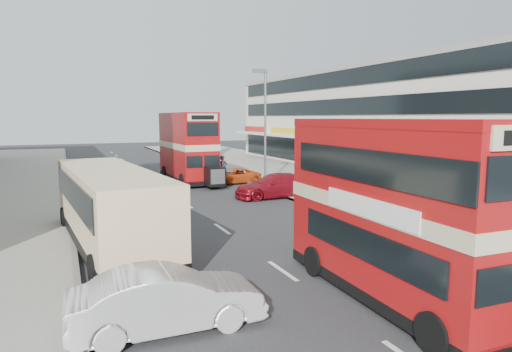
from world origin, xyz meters
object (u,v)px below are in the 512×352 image
bus_main (397,209)px  bus_second (188,147)px  street_lamp (264,119)px  car_left_front (167,300)px  cyclist (223,176)px  car_right_c (199,164)px  pedestrian_near (302,178)px  car_right_a (275,186)px  coach (110,204)px  car_right_b (233,176)px

bus_main → bus_second: bearing=-90.0°
street_lamp → bus_second: (-4.06, 5.21, -2.12)m
car_left_front → cyclist: 22.08m
bus_second → car_right_c: 7.92m
street_lamp → car_left_front: 21.86m
car_left_front → pedestrian_near: (12.38, 16.01, 0.19)m
pedestrian_near → cyclist: (-4.00, 4.41, -0.17)m
car_right_a → cyclist: (-1.44, 5.61, 0.02)m
bus_second → cyclist: size_ratio=4.18×
street_lamp → cyclist: (-2.40, 1.84, -4.03)m
car_right_a → car_right_c: 16.04m
street_lamp → car_left_front: street_lamp is taller
bus_main → coach: bus_main is taller
bus_second → car_right_c: (2.92, 7.06, -2.07)m
car_right_b → car_right_c: bearing=174.2°
coach → car_right_a: bearing=29.1°
car_right_b → car_right_a: bearing=-1.9°
street_lamp → car_left_front: size_ratio=1.83×
street_lamp → car_right_a: 5.61m
street_lamp → cyclist: size_ratio=3.68×
car_right_b → cyclist: size_ratio=1.84×
bus_main → car_right_c: size_ratio=2.45×
car_right_a → cyclist: bearing=-165.9°
bus_main → car_right_a: 15.96m
car_right_b → coach: bearing=-41.1°
coach → pedestrian_near: coach is taller
bus_second → car_right_a: bus_second is taller
coach → cyclist: 15.53m
coach → cyclist: (8.88, 12.71, -0.87)m
bus_second → car_right_b: bus_second is taller
car_right_a → car_right_b: 6.53m
bus_second → car_right_a: (3.10, -8.97, -1.93)m
bus_main → car_right_b: (3.45, 21.93, -1.91)m
street_lamp → coach: (-11.27, -10.87, -3.16)m
bus_main → cyclist: (2.35, 21.02, -1.72)m
bus_second → car_right_a: 9.69m
bus_second → pedestrian_near: 9.78m
bus_second → pedestrian_near: bus_second is taller
street_lamp → bus_second: 6.93m
coach → car_left_front: 7.78m
car_right_b → cyclist: 1.44m
cyclist → car_right_c: bearing=85.8°
pedestrian_near → car_right_a: bearing=-8.3°
street_lamp → cyclist: 5.04m
bus_main → car_left_front: size_ratio=1.93×
car_right_a → cyclist: 5.79m
bus_second → car_left_front: size_ratio=2.07×
bus_second → pedestrian_near: bearing=125.0°
street_lamp → pedestrian_near: size_ratio=5.24×
bus_main → bus_second: (0.68, 24.38, 0.20)m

